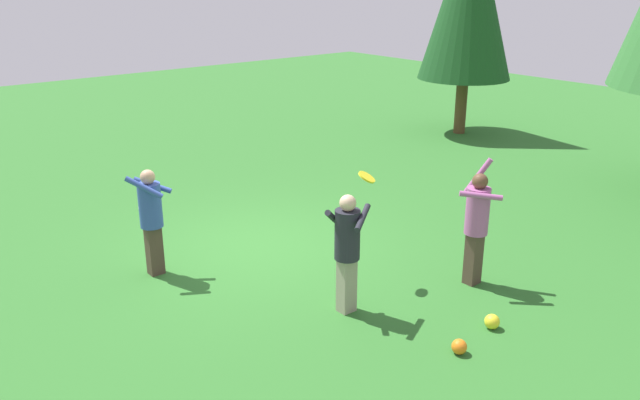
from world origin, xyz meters
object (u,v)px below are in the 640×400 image
(person_catcher, at_px, (151,213))
(ball_white, at_px, (143,207))
(frisbee, at_px, (367,177))
(person_thrower, at_px, (477,219))
(ball_orange, at_px, (459,347))
(ball_yellow, at_px, (492,322))
(person_bystander, at_px, (347,244))

(person_catcher, relative_size, ball_white, 8.70)
(person_catcher, relative_size, frisbee, 4.58)
(person_thrower, distance_m, ball_orange, 2.18)
(frisbee, bearing_deg, ball_yellow, 7.10)
(person_thrower, xyz_separation_m, frisbee, (-1.15, -1.12, 0.58))
(frisbee, height_order, ball_yellow, frisbee)
(ball_orange, relative_size, ball_white, 1.00)
(person_bystander, bearing_deg, frisbee, -0.00)
(person_thrower, height_order, person_bystander, person_thrower)
(person_thrower, relative_size, ball_white, 9.85)
(person_bystander, xyz_separation_m, ball_white, (-5.35, -0.48, -0.90))
(person_thrower, height_order, frisbee, person_thrower)
(person_bystander, xyz_separation_m, ball_orange, (1.66, 0.36, -0.90))
(ball_white, bearing_deg, ball_yellow, 13.31)
(person_catcher, height_order, ball_orange, person_catcher)
(person_thrower, bearing_deg, ball_orange, 79.52)
(person_thrower, height_order, ball_orange, person_thrower)
(person_thrower, bearing_deg, frisbee, 0.00)
(person_catcher, xyz_separation_m, ball_orange, (4.39, 1.85, -0.89))
(person_catcher, height_order, ball_yellow, person_catcher)
(frisbee, height_order, ball_white, frisbee)
(person_thrower, distance_m, frisbee, 1.70)
(person_thrower, relative_size, person_bystander, 1.12)
(person_bystander, xyz_separation_m, frisbee, (-0.58, 0.89, 0.60))
(person_bystander, height_order, ball_yellow, person_bystander)
(ball_white, bearing_deg, person_thrower, 22.77)
(person_bystander, distance_m, ball_yellow, 2.13)
(ball_yellow, bearing_deg, ball_orange, -82.40)
(ball_orange, bearing_deg, frisbee, 166.75)
(person_catcher, distance_m, ball_orange, 4.84)
(frisbee, xyz_separation_m, ball_white, (-4.77, -1.37, -1.50))
(frisbee, bearing_deg, person_catcher, -132.00)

